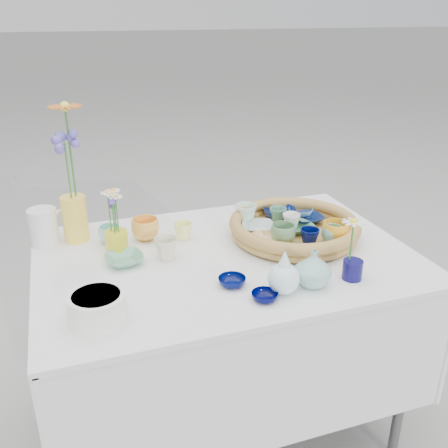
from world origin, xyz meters
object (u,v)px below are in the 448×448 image
object	(u,v)px
bud_vase_seafoam	(313,268)
tall_vase_yellow	(75,219)
wicker_tray	(294,228)
display_table	(226,424)

from	to	relation	value
bud_vase_seafoam	tall_vase_yellow	xyz separation A→B (m)	(-0.65, 0.56, 0.02)
wicker_tray	tall_vase_yellow	size ratio (longest dim) A/B	2.86
bud_vase_seafoam	tall_vase_yellow	size ratio (longest dim) A/B	0.70
display_table	bud_vase_seafoam	xyz separation A→B (m)	(0.18, -0.28, 0.82)
wicker_tray	tall_vase_yellow	world-z (taller)	tall_vase_yellow
tall_vase_yellow	bud_vase_seafoam	bearing A→B (deg)	-40.87
bud_vase_seafoam	tall_vase_yellow	world-z (taller)	tall_vase_yellow
display_table	tall_vase_yellow	distance (m)	1.01
display_table	wicker_tray	size ratio (longest dim) A/B	2.66
display_table	bud_vase_seafoam	world-z (taller)	bud_vase_seafoam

